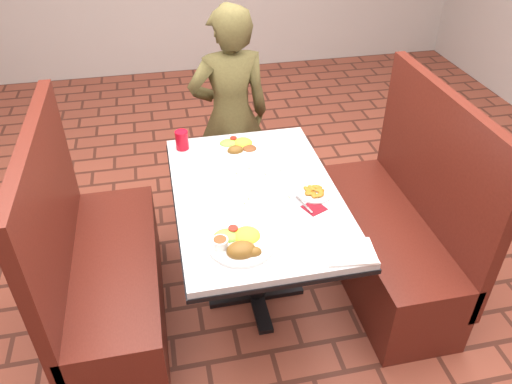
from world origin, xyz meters
TOP-DOWN VIEW (x-y plane):
  - dining_table at (0.00, 0.00)m, footprint 0.81×1.21m
  - booth_bench_left at (-0.80, 0.00)m, footprint 0.47×1.20m
  - booth_bench_right at (0.80, 0.00)m, footprint 0.47×1.20m
  - diner_person at (0.02, 0.88)m, footprint 0.55×0.38m
  - near_dinner_plate at (-0.15, -0.37)m, footprint 0.29×0.29m
  - far_dinner_plate at (-0.01, 0.43)m, footprint 0.26×0.26m
  - plantain_plate at (0.28, -0.08)m, footprint 0.17×0.17m
  - maroon_napkin at (0.24, -0.18)m, footprint 0.12×0.12m
  - spoon_utensil at (0.20, -0.16)m, footprint 0.05×0.14m
  - red_tumbler at (-0.32, 0.50)m, footprint 0.07×0.07m
  - paper_napkin at (0.29, -0.51)m, footprint 0.23×0.18m
  - knife_utensil at (-0.07, -0.36)m, footprint 0.06×0.16m
  - fork_utensil at (-0.07, -0.37)m, footprint 0.03×0.16m
  - lettuce_shreds at (0.04, 0.06)m, footprint 0.28×0.32m

SIDE VIEW (x-z plane):
  - booth_bench_left at x=-0.80m, z-range -0.26..0.92m
  - booth_bench_right at x=0.80m, z-range -0.26..0.92m
  - dining_table at x=0.00m, z-range 0.28..1.03m
  - diner_person at x=0.02m, z-range 0.00..1.43m
  - lettuce_shreds at x=0.04m, z-range 0.75..0.75m
  - maroon_napkin at x=0.24m, z-range 0.75..0.75m
  - spoon_utensil at x=0.20m, z-range 0.75..0.76m
  - paper_napkin at x=0.29m, z-range 0.75..0.76m
  - knife_utensil at x=-0.07m, z-range 0.76..0.76m
  - fork_utensil at x=-0.07m, z-range 0.76..0.76m
  - plantain_plate at x=0.28m, z-range 0.75..0.77m
  - far_dinner_plate at x=-0.01m, z-range 0.74..0.81m
  - near_dinner_plate at x=-0.15m, z-range 0.74..0.83m
  - red_tumbler at x=-0.32m, z-range 0.75..0.86m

